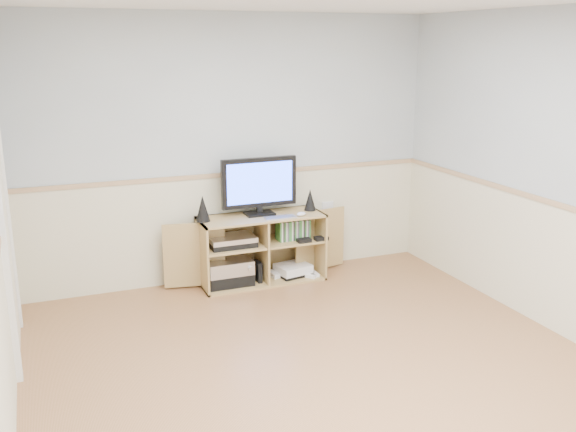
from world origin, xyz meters
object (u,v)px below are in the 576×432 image
Objects in this scene: keyboard at (280,217)px; game_consoles at (292,270)px; media_cabinet at (260,246)px; monitor at (259,184)px.

keyboard is 0.64× the size of game_consoles.
media_cabinet is 4.01× the size of game_consoles.
keyboard is at bearing -53.54° from monitor.
media_cabinet is 0.40m from keyboard.
game_consoles is (0.30, -0.07, -0.26)m from media_cabinet.
game_consoles is at bearing -12.26° from media_cabinet.
media_cabinet is 6.26× the size of keyboard.
keyboard is (0.14, -0.19, 0.32)m from media_cabinet.
monitor is (-0.00, -0.01, 0.61)m from media_cabinet.
media_cabinet is at bearing 125.77° from keyboard.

